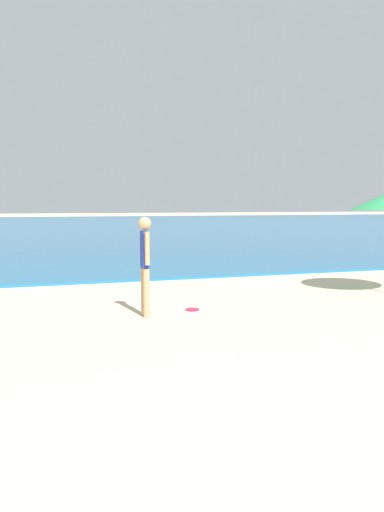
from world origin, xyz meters
name	(u,v)px	position (x,y,z in m)	size (l,w,h in m)	color
water	(73,226)	(0.00, 41.49, 0.03)	(160.00, 60.00, 0.06)	#1E6B9E
person_standing	(145,260)	(-1.61, 7.98, 0.88)	(0.21, 0.36, 1.55)	tan
frisbee	(192,310)	(-0.77, 8.19, 0.01)	(0.22, 0.22, 0.03)	#E51E4C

